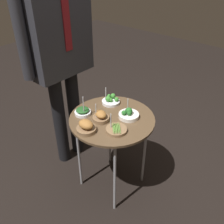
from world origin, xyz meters
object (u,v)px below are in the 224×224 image
bowl_asparagus_mid_left (116,130)px  bowl_broccoli_back_left (129,114)px  bowl_roast_far_rim (101,117)px  bowl_spinach_center (83,111)px  bowl_roast_front_right (86,127)px  waiter_figure (58,42)px  bowl_broccoli_mid_right (111,100)px  serving_cart (112,124)px

bowl_asparagus_mid_left → bowl_broccoli_back_left: size_ratio=0.97×
bowl_roast_far_rim → bowl_spinach_center: bearing=99.9°
bowl_roast_front_right → bowl_broccoli_back_left: bowl_broccoli_back_left is taller
bowl_roast_far_rim → bowl_broccoli_back_left: bearing=-37.9°
bowl_roast_far_rim → waiter_figure: bearing=80.1°
bowl_roast_far_rim → bowl_broccoli_back_left: 0.20m
bowl_asparagus_mid_left → bowl_broccoli_mid_right: (0.25, 0.26, 0.01)m
serving_cart → waiter_figure: 0.73m
bowl_roast_front_right → waiter_figure: bearing=64.8°
bowl_broccoli_back_left → bowl_broccoli_mid_right: 0.23m
bowl_broccoli_mid_right → waiter_figure: 0.59m
serving_cart → waiter_figure: bearing=88.8°
serving_cart → bowl_asparagus_mid_left: bearing=-128.6°
bowl_spinach_center → bowl_broccoli_back_left: (0.19, -0.28, 0.01)m
bowl_broccoli_back_left → bowl_spinach_center: bearing=123.7°
serving_cart → waiter_figure: waiter_figure is taller
bowl_broccoli_back_left → bowl_asparagus_mid_left: bearing=-168.4°
serving_cart → bowl_roast_front_right: bearing=172.9°
bowl_spinach_center → serving_cart: bearing=-62.0°
bowl_broccoli_back_left → waiter_figure: 0.75m
bowl_roast_front_right → bowl_asparagus_mid_left: bearing=-49.0°
bowl_roast_far_rim → bowl_asparagus_mid_left: bowl_roast_far_rim is taller
bowl_broccoli_back_left → serving_cart: bearing=134.5°
bowl_broccoli_back_left → bowl_roast_far_rim: bearing=142.1°
waiter_figure → bowl_broccoli_back_left: bearing=-83.4°
bowl_asparagus_mid_left → bowl_broccoli_back_left: bowl_asparagus_mid_left is taller
bowl_asparagus_mid_left → bowl_broccoli_back_left: (0.18, 0.04, 0.01)m
serving_cart → bowl_broccoli_mid_right: bearing=43.1°
bowl_roast_far_rim → bowl_broccoli_mid_right: 0.25m
bowl_roast_far_rim → bowl_broccoli_mid_right: (0.23, 0.10, -0.01)m
bowl_roast_front_right → bowl_asparagus_mid_left: size_ratio=0.93×
bowl_roast_far_rim → bowl_asparagus_mid_left: 0.16m
bowl_broccoli_mid_right → bowl_roast_far_rim: bearing=-155.8°
bowl_spinach_center → bowl_broccoli_back_left: 0.34m
serving_cart → bowl_roast_front_right: size_ratio=5.14×
bowl_roast_far_rim → bowl_roast_front_right: bearing=-176.2°
bowl_broccoli_back_left → bowl_broccoli_mid_right: bowl_broccoli_mid_right is taller
bowl_roast_far_rim → bowl_roast_front_right: bowl_roast_far_rim is taller
bowl_roast_front_right → bowl_broccoli_mid_right: 0.40m
bowl_roast_far_rim → waiter_figure: 0.65m
bowl_roast_front_right → bowl_broccoli_back_left: 0.33m
serving_cart → bowl_spinach_center: 0.23m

